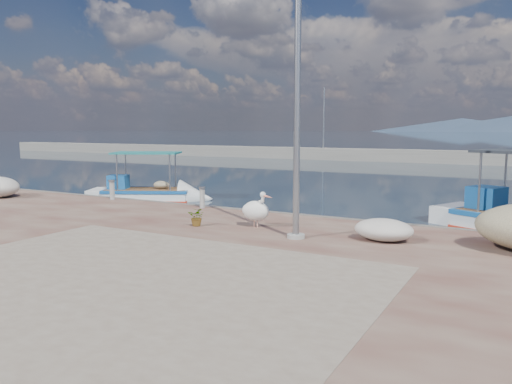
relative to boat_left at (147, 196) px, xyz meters
The scene contains 10 objects.
ground 11.06m from the boat_left, 44.59° to the right, with size 1400.00×1400.00×0.00m, color #162635.
quay_patch 13.95m from the boat_left, 50.50° to the right, with size 9.00×7.00×0.01m, color gray.
breakwater 33.19m from the boat_left, 76.28° to the left, with size 120.00×2.20×7.50m.
boat_left is the anchor object (origin of this frame).
pelican 10.09m from the boat_left, 31.40° to the right, with size 1.07×0.69×1.02m.
lamp_post 12.28m from the boat_left, 30.42° to the right, with size 0.44×0.96×7.00m.
bollard_near 6.22m from the boat_left, 30.79° to the right, with size 0.24×0.24×0.73m.
bollard_far 3.45m from the boat_left, 70.87° to the right, with size 0.25×0.25×0.77m.
potted_plant 9.21m from the boat_left, 39.87° to the right, with size 0.47×0.41×0.52m, color #33722D.
net_pile_d 13.19m from the boat_left, 23.16° to the right, with size 1.43×1.07×0.54m, color silver.
Camera 1 is at (7.31, -9.38, 3.22)m, focal length 35.00 mm.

